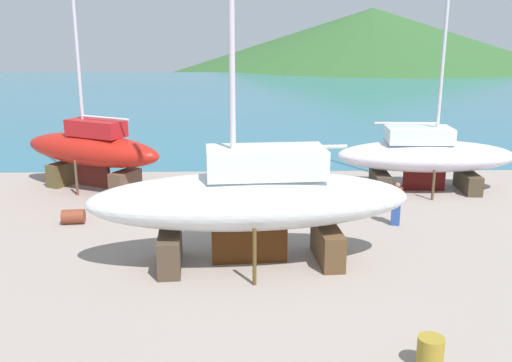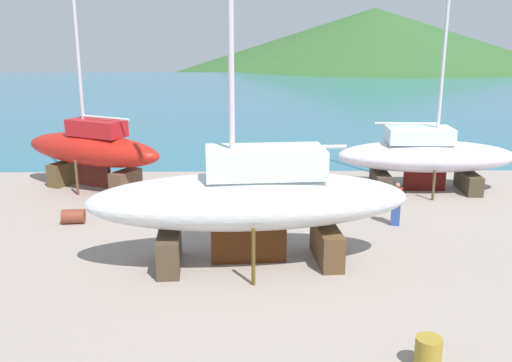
{
  "view_description": "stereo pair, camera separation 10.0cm",
  "coord_description": "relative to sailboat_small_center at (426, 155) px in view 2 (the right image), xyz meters",
  "views": [
    {
      "loc": [
        1.13,
        -23.42,
        7.48
      ],
      "look_at": [
        1.62,
        -0.21,
        1.24
      ],
      "focal_mm": 39.58,
      "sensor_mm": 36.0,
      "label": 1
    },
    {
      "loc": [
        1.23,
        -23.42,
        7.48
      ],
      "look_at": [
        1.62,
        -0.21,
        1.24
      ],
      "focal_mm": 39.58,
      "sensor_mm": 36.0,
      "label": 2
    }
  ],
  "objects": [
    {
      "name": "sailboat_large_starboard",
      "position": [
        -15.82,
        0.54,
        0.22
      ],
      "size": [
        7.83,
        5.4,
        12.32
      ],
      "rotation": [
        0.0,
        0.0,
        2.66
      ],
      "color": "brown",
      "rests_on": "ground"
    },
    {
      "name": "worker",
      "position": [
        -2.61,
        -4.91,
        -0.84
      ],
      "size": [
        0.48,
        0.33,
        1.75
      ],
      "rotation": [
        0.0,
        0.0,
        4.5
      ],
      "color": "#2B4994",
      "rests_on": "ground"
    },
    {
      "name": "sailboat_small_center",
      "position": [
        0.0,
        0.0,
        0.0
      ],
      "size": [
        8.49,
        3.23,
        14.15
      ],
      "rotation": [
        0.0,
        0.0,
        -0.05
      ],
      "color": "#433827",
      "rests_on": "ground"
    },
    {
      "name": "headland_hill",
      "position": [
        19.8,
        102.26,
        -1.75
      ],
      "size": [
        155.13,
        155.13,
        24.24
      ],
      "primitive_type": "cone",
      "color": "#2F5A2B",
      "rests_on": "ground"
    },
    {
      "name": "ground_plane",
      "position": [
        -9.7,
        -8.12,
        -1.75
      ],
      "size": [
        48.31,
        48.31,
        0.0
      ],
      "primitive_type": "plane",
      "color": "gray"
    },
    {
      "name": "barrel_by_slipway",
      "position": [
        -4.36,
        -14.62,
        -1.37
      ],
      "size": [
        0.69,
        0.69,
        0.76
      ],
      "primitive_type": "cylinder",
      "rotation": [
        0.0,
        0.0,
        1.43
      ],
      "color": "olive",
      "rests_on": "ground"
    },
    {
      "name": "sailboat_far_slipway",
      "position": [
        -8.36,
        -8.58,
        0.48
      ],
      "size": [
        10.57,
        3.74,
        15.69
      ],
      "rotation": [
        0.0,
        0.0,
        3.22
      ],
      "color": "#453628",
      "rests_on": "ground"
    },
    {
      "name": "barrel_tipped_left",
      "position": [
        -4.95,
        -0.35,
        -1.43
      ],
      "size": [
        0.95,
        1.01,
        0.64
      ],
      "primitive_type": "cylinder",
      "rotation": [
        1.57,
        0.0,
        0.51
      ],
      "color": "#324C67",
      "rests_on": "ground"
    },
    {
      "name": "sea_water",
      "position": [
        -9.7,
        40.94,
        -1.75
      ],
      "size": [
        146.92,
        73.98,
        0.01
      ],
      "primitive_type": "cube",
      "color": "#2D6B84",
      "rests_on": "ground"
    },
    {
      "name": "barrel_rust_far",
      "position": [
        -15.38,
        -4.46,
        -1.46
      ],
      "size": [
        0.91,
        0.65,
        0.58
      ],
      "primitive_type": "cylinder",
      "rotation": [
        1.57,
        0.0,
        4.8
      ],
      "color": "brown",
      "rests_on": "ground"
    }
  ]
}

